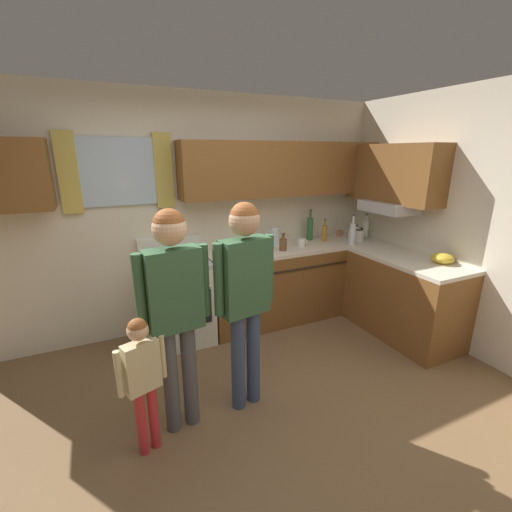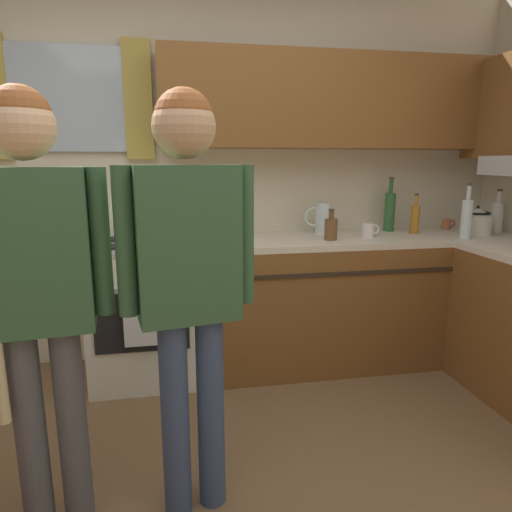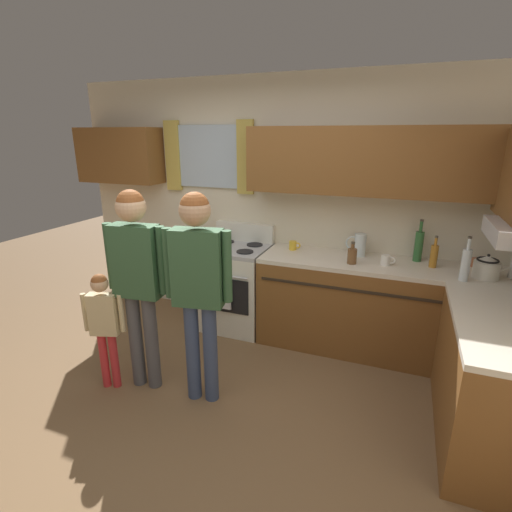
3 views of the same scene
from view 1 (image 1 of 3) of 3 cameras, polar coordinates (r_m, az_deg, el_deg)
name	(u,v)px [view 1 (image 1 of 3)]	position (r m, az deg, el deg)	size (l,w,h in m)	color
ground_plane	(268,425)	(2.91, 1.93, -26.19)	(12.00, 12.00, 0.00)	brown
back_wall_unit	(200,199)	(3.89, -9.22, 9.23)	(4.60, 0.42, 2.60)	beige
right_wall_unit	(484,219)	(3.88, 33.58, 5.18)	(0.52, 4.05, 2.60)	beige
kitchen_counter_run	(332,286)	(4.23, 12.40, -4.84)	(2.25, 1.87, 0.90)	brown
stove_oven	(178,300)	(3.81, -12.84, -7.05)	(0.67, 0.67, 1.10)	silver
bottle_tall_clear	(352,233)	(4.35, 15.68, 3.68)	(0.07, 0.07, 0.37)	silver
bottle_oil_amber	(324,233)	(4.43, 11.26, 3.79)	(0.06, 0.06, 0.29)	#B27223
bottle_squat_brown	(283,244)	(3.94, 4.51, 1.99)	(0.08, 0.08, 0.21)	brown
bottle_milk_white	(365,229)	(4.76, 17.67, 4.35)	(0.08, 0.08, 0.31)	white
bottle_wine_green	(310,228)	(4.46, 8.91, 4.56)	(0.08, 0.08, 0.39)	#2D6633
mug_mustard_yellow	(225,248)	(3.91, -5.16, 1.36)	(0.12, 0.08, 0.09)	gold
mug_ceramic_white	(302,243)	(4.15, 7.59, 2.23)	(0.13, 0.08, 0.09)	white
cup_terracotta	(339,233)	(4.77, 13.63, 3.71)	(0.11, 0.07, 0.08)	#B76642
stovetop_kettle	(356,233)	(4.57, 16.27, 3.65)	(0.27, 0.20, 0.21)	silver
water_pitcher	(274,236)	(4.18, 3.07, 3.34)	(0.19, 0.11, 0.22)	silver
mixing_bowl	(443,259)	(3.98, 28.50, -0.37)	(0.22, 0.22, 0.10)	gold
adult_holding_child	(174,298)	(2.40, -13.35, -6.84)	(0.51, 0.22, 1.65)	#4C4C51
adult_in_plaid	(245,285)	(2.56, -1.83, -4.76)	(0.51, 0.22, 1.66)	#38476B
small_child	(142,371)	(2.45, -18.32, -17.66)	(0.32, 0.16, 1.00)	red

